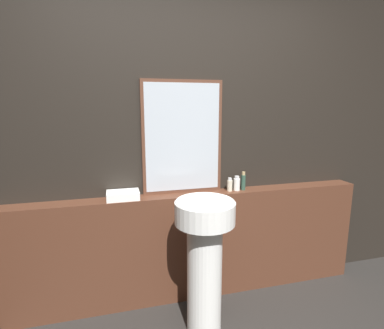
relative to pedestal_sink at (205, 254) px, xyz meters
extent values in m
cube|color=black|center=(0.05, 0.54, 0.66)|extent=(8.00, 0.06, 2.50)
cube|color=#512D1E|center=(0.05, 0.42, -0.14)|extent=(2.91, 0.17, 0.89)
cylinder|color=white|center=(0.00, 0.00, -0.18)|extent=(0.24, 0.24, 0.81)
cylinder|color=white|center=(0.00, 0.00, 0.30)|extent=(0.40, 0.40, 0.15)
torus|color=white|center=(0.00, 0.00, 0.37)|extent=(0.40, 0.40, 0.02)
cube|color=#563323|center=(-0.04, 0.49, 0.75)|extent=(0.64, 0.03, 0.89)
cube|color=#B2BCC6|center=(-0.04, 0.48, 0.75)|extent=(0.59, 0.02, 0.84)
cube|color=white|center=(-0.51, 0.42, 0.33)|extent=(0.24, 0.16, 0.06)
cylinder|color=beige|center=(0.34, 0.42, 0.35)|extent=(0.04, 0.04, 0.09)
cylinder|color=silver|center=(0.34, 0.42, 0.40)|extent=(0.03, 0.03, 0.02)
cylinder|color=white|center=(0.41, 0.42, 0.35)|extent=(0.05, 0.05, 0.10)
cylinder|color=silver|center=(0.41, 0.42, 0.41)|extent=(0.04, 0.04, 0.02)
cylinder|color=#2D4C3D|center=(0.46, 0.42, 0.37)|extent=(0.04, 0.04, 0.13)
cylinder|color=tan|center=(0.46, 0.42, 0.44)|extent=(0.03, 0.03, 0.03)
camera|label=1|loc=(-0.57, -1.80, 1.00)|focal=28.00mm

